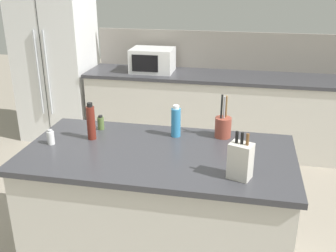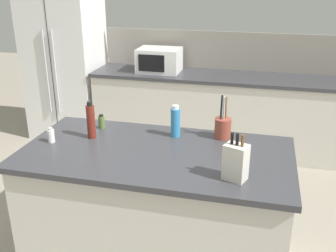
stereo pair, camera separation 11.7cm
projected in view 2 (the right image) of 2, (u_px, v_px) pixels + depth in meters
The scene contains 11 objects.
back_counter_run at pixel (228, 113), 4.76m from camera, with size 3.31×0.66×0.94m.
wall_backsplash at pixel (234, 51), 4.79m from camera, with size 3.27×0.03×0.46m, color gray.
kitchen_island at pixel (156, 210), 2.84m from camera, with size 1.84×0.95×0.94m.
refrigerator at pixel (66, 65), 5.11m from camera, with size 0.89×0.75×1.87m.
microwave at pixel (159, 60), 4.73m from camera, with size 0.50×0.39×0.28m.
knife_block at pixel (236, 162), 2.27m from camera, with size 0.16×0.14×0.29m.
utensil_crock at pixel (223, 127), 2.86m from camera, with size 0.12×0.12×0.32m.
spice_jar_oregano at pixel (102, 122), 3.04m from camera, with size 0.05×0.05×0.11m.
vinegar_bottle at pixel (91, 121), 2.84m from camera, with size 0.06×0.06×0.28m.
salt_shaker at pixel (51, 135), 2.80m from camera, with size 0.05×0.05×0.11m.
dish_soap_bottle at pixel (175, 122), 2.87m from camera, with size 0.07×0.07×0.24m.
Camera 2 is at (0.66, -2.33, 2.08)m, focal length 42.00 mm.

